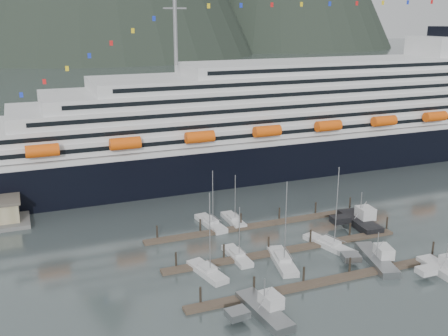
{
  "coord_description": "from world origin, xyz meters",
  "views": [
    {
      "loc": [
        -48.87,
        -76.31,
        42.62
      ],
      "look_at": [
        -9.87,
        22.0,
        11.7
      ],
      "focal_mm": 42.0,
      "sensor_mm": 36.0,
      "label": 1
    }
  ],
  "objects": [
    {
      "name": "ground",
      "position": [
        0.0,
        0.0,
        0.0
      ],
      "size": [
        1600.0,
        1600.0,
        0.0
      ],
      "primitive_type": "plane",
      "color": "#4D5B5B",
      "rests_on": "ground"
    },
    {
      "name": "cruise_ship",
      "position": [
        30.03,
        54.94,
        12.04
      ],
      "size": [
        210.0,
        30.4,
        50.3
      ],
      "color": "black",
      "rests_on": "ground"
    },
    {
      "name": "dock_near",
      "position": [
        -4.93,
        -9.95,
        0.31
      ],
      "size": [
        48.18,
        2.28,
        3.2
      ],
      "color": "#4E3E32",
      "rests_on": "ground"
    },
    {
      "name": "dock_mid",
      "position": [
        -4.93,
        3.05,
        0.31
      ],
      "size": [
        48.18,
        2.28,
        3.2
      ],
      "color": "#4E3E32",
      "rests_on": "ground"
    },
    {
      "name": "dock_far",
      "position": [
        -4.93,
        16.05,
        0.31
      ],
      "size": [
        48.18,
        2.28,
        3.2
      ],
      "color": "#4E3E32",
      "rests_on": "ground"
    },
    {
      "name": "sailboat_a",
      "position": [
        -21.72,
        -0.07,
        0.45
      ],
      "size": [
        4.72,
        9.86,
        15.49
      ],
      "rotation": [
        0.0,
        0.0,
        1.79
      ],
      "color": "silver",
      "rests_on": "ground"
    },
    {
      "name": "sailboat_b",
      "position": [
        -7.88,
        -1.25,
        0.45
      ],
      "size": [
        5.11,
        11.46,
        16.27
      ],
      "rotation": [
        0.0,
        0.0,
        1.36
      ],
      "color": "silver",
      "rests_on": "ground"
    },
    {
      "name": "sailboat_c",
      "position": [
        -14.55,
        3.73,
        0.4
      ],
      "size": [
        2.68,
        9.12,
        10.63
      ],
      "rotation": [
        0.0,
        0.0,
        1.59
      ],
      "color": "silver",
      "rests_on": "ground"
    },
    {
      "name": "sailboat_d",
      "position": [
        3.67,
        1.5,
        0.44
      ],
      "size": [
        5.64,
        11.97,
        16.73
      ],
      "rotation": [
        0.0,
        0.0,
        1.83
      ],
      "color": "silver",
      "rests_on": "ground"
    },
    {
      "name": "sailboat_e",
      "position": [
        -13.69,
        19.99,
        0.42
      ],
      "size": [
        3.91,
        10.73,
        12.85
      ],
      "rotation": [
        0.0,
        0.0,
        1.69
      ],
      "color": "silver",
      "rests_on": "ground"
    },
    {
      "name": "sailboat_f",
      "position": [
        -8.5,
        19.99,
        0.41
      ],
      "size": [
        2.69,
        9.0,
        11.28
      ],
      "rotation": [
        0.0,
        0.0,
        1.56
      ],
      "color": "silver",
      "rests_on": "ground"
    },
    {
      "name": "trawler_a",
      "position": [
        -18.32,
        -15.01,
        0.85
      ],
      "size": [
        8.8,
        12.15,
        6.5
      ],
      "rotation": [
        0.0,
        0.0,
        1.67
      ],
      "color": "gray",
      "rests_on": "ground"
    },
    {
      "name": "trawler_c",
      "position": [
        7.8,
        -7.07,
        0.84
      ],
      "size": [
        9.58,
        13.07,
        6.43
      ],
      "rotation": [
        0.0,
        0.0,
        1.33
      ],
      "color": "gray",
      "rests_on": "ground"
    },
    {
      "name": "trawler_d",
      "position": [
        15.91,
        -15.0,
        0.83
      ],
      "size": [
        7.82,
        10.58,
        6.24
      ],
      "rotation": [
        0.0,
        0.0,
        1.56
      ],
      "color": "silver",
      "rests_on": "ground"
    },
    {
      "name": "trawler_e",
      "position": [
        15.55,
        8.73,
        0.99
      ],
      "size": [
        9.59,
        12.58,
        8.02
      ],
      "rotation": [
        0.0,
        0.0,
        1.48
      ],
      "color": "black",
      "rests_on": "ground"
    }
  ]
}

